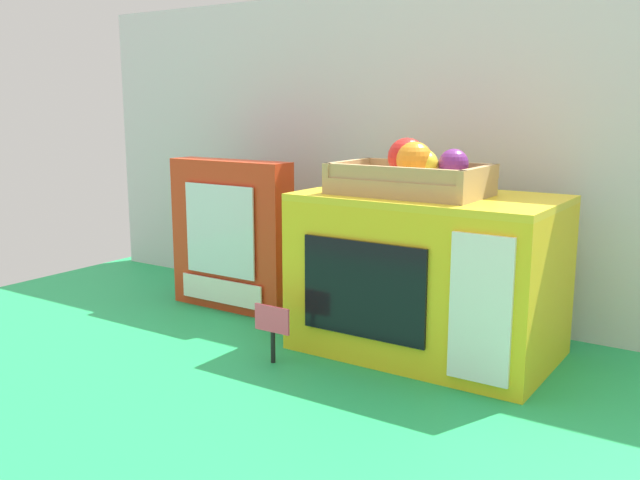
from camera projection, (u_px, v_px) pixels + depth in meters
name	position (u px, v px, depth m)	size (l,w,h in m)	color
ground_plane	(329.00, 335.00, 1.33)	(1.70, 1.70, 0.00)	#219E54
display_back_panel	(392.00, 153.00, 1.46)	(1.61, 0.03, 0.66)	silver
toy_microwave	(427.00, 274.00, 1.21)	(0.44, 0.27, 0.28)	yellow
food_groups_crate	(413.00, 174.00, 1.18)	(0.26, 0.15, 0.10)	tan
cookie_set_box	(231.00, 236.00, 1.47)	(0.28, 0.07, 0.32)	red
price_sign	(270.00, 325.00, 1.17)	(0.07, 0.01, 0.10)	black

